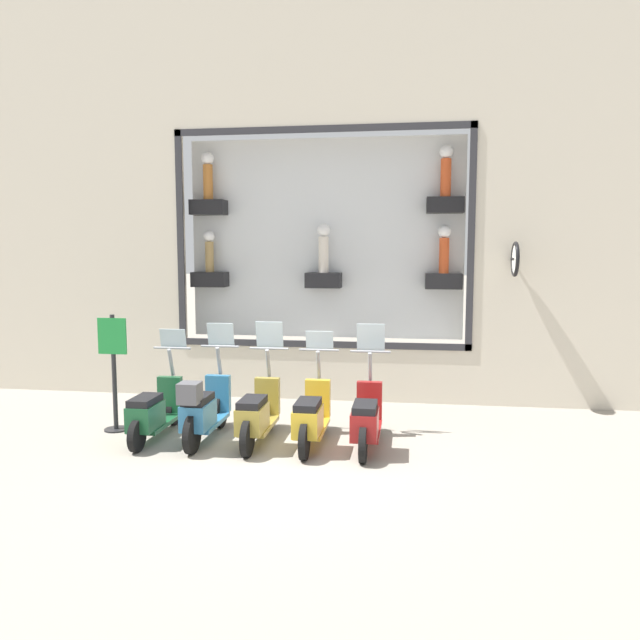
{
  "coord_description": "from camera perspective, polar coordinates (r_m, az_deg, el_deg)",
  "views": [
    {
      "loc": [
        -7.75,
        -1.62,
        2.77
      ],
      "look_at": [
        2.12,
        -0.17,
        1.63
      ],
      "focal_mm": 35.0,
      "sensor_mm": 36.0,
      "label": 1
    }
  ],
  "objects": [
    {
      "name": "shop_sign_post",
      "position": [
        10.01,
        -18.34,
        -4.19
      ],
      "size": [
        0.36,
        0.45,
        1.79
      ],
      "color": "#232326",
      "rests_on": "ground_plane"
    },
    {
      "name": "scooter_yellow_1",
      "position": [
        8.85,
        -0.83,
        -8.86
      ],
      "size": [
        1.8,
        0.6,
        1.54
      ],
      "color": "black",
      "rests_on": "ground_plane"
    },
    {
      "name": "scooter_red_0",
      "position": [
        8.77,
        4.25,
        -9.02
      ],
      "size": [
        1.8,
        0.6,
        1.67
      ],
      "color": "black",
      "rests_on": "ground_plane"
    },
    {
      "name": "scooter_olive_2",
      "position": [
        9.0,
        -5.76,
        -8.57
      ],
      "size": [
        1.8,
        0.6,
        1.67
      ],
      "color": "black",
      "rests_on": "ground_plane"
    },
    {
      "name": "scooter_green_4",
      "position": [
        9.49,
        -14.99,
        -8.12
      ],
      "size": [
        1.79,
        0.61,
        1.53
      ],
      "color": "black",
      "rests_on": "ground_plane"
    },
    {
      "name": "ground_plane",
      "position": [
        8.39,
        -3.34,
        -12.8
      ],
      "size": [
        120.0,
        120.0,
        0.0
      ],
      "primitive_type": "plane",
      "color": "gray"
    },
    {
      "name": "scooter_teal_3",
      "position": [
        9.16,
        -10.62,
        -8.08
      ],
      "size": [
        1.81,
        0.6,
        1.64
      ],
      "color": "black",
      "rests_on": "ground_plane"
    },
    {
      "name": "building_facade",
      "position": [
        11.61,
        0.25,
        15.52
      ],
      "size": [
        1.21,
        36.0,
        9.0
      ],
      "color": "beige",
      "rests_on": "ground_plane"
    }
  ]
}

